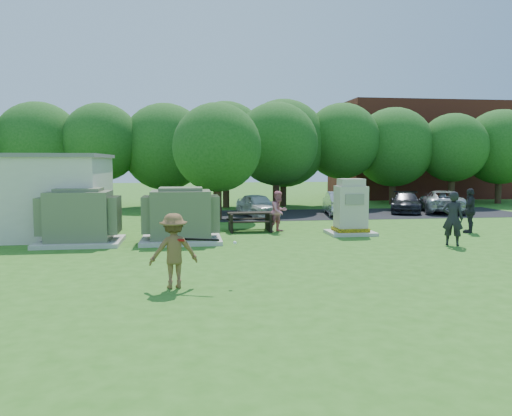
{
  "coord_description": "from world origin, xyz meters",
  "views": [
    {
      "loc": [
        -2.54,
        -14.48,
        3.02
      ],
      "look_at": [
        0.0,
        4.0,
        1.3
      ],
      "focal_mm": 35.0,
      "sensor_mm": 36.0,
      "label": 1
    }
  ],
  "objects": [
    {
      "name": "car_silver_b",
      "position": [
        12.61,
        13.65,
        0.66
      ],
      "size": [
        3.7,
        5.23,
        1.32
      ],
      "primitive_type": "imported",
      "rotation": [
        0.0,
        0.0,
        2.79
      ],
      "color": "#B1B1B6",
      "rests_on": "ground"
    },
    {
      "name": "tree_row",
      "position": [
        1.75,
        18.5,
        4.15
      ],
      "size": [
        41.3,
        13.3,
        7.3
      ],
      "color": "#47301E",
      "rests_on": "ground"
    },
    {
      "name": "car_white",
      "position": [
        1.31,
        12.9,
        0.63
      ],
      "size": [
        2.36,
        3.97,
        1.27
      ],
      "primitive_type": "imported",
      "rotation": [
        0.0,
        0.0,
        0.25
      ],
      "color": "silver",
      "rests_on": "ground"
    },
    {
      "name": "batting_equipment",
      "position": [
        -2.19,
        -2.63,
        1.16
      ],
      "size": [
        1.5,
        0.48,
        0.22
      ],
      "color": "black",
      "rests_on": "ground"
    },
    {
      "name": "person_at_picnic",
      "position": [
        1.37,
        6.66,
        0.89
      ],
      "size": [
        1.09,
        1.04,
        1.78
      ],
      "primitive_type": "imported",
      "rotation": [
        0.0,
        0.0,
        0.59
      ],
      "color": "#CF6D80",
      "rests_on": "ground"
    },
    {
      "name": "batter",
      "position": [
        -2.89,
        -2.53,
        0.9
      ],
      "size": [
        1.27,
        0.88,
        1.8
      ],
      "primitive_type": "imported",
      "rotation": [
        0.0,
        0.0,
        3.33
      ],
      "color": "brown",
      "rests_on": "ground"
    },
    {
      "name": "brick_building",
      "position": [
        18.0,
        27.0,
        4.0
      ],
      "size": [
        15.0,
        8.0,
        8.0
      ],
      "primitive_type": "cube",
      "color": "maroon",
      "rests_on": "ground"
    },
    {
      "name": "transformer_left",
      "position": [
        -6.5,
        4.5,
        0.97
      ],
      "size": [
        3.0,
        2.4,
        2.07
      ],
      "color": "beige",
      "rests_on": "ground"
    },
    {
      "name": "ground",
      "position": [
        0.0,
        0.0,
        0.0
      ],
      "size": [
        120.0,
        120.0,
        0.0
      ],
      "primitive_type": "plane",
      "color": "#2D6619",
      "rests_on": "ground"
    },
    {
      "name": "car_dark",
      "position": [
        10.44,
        13.85,
        0.61
      ],
      "size": [
        3.25,
        4.51,
        1.21
      ],
      "primitive_type": "imported",
      "rotation": [
        0.0,
        0.0,
        -0.42
      ],
      "color": "black",
      "rests_on": "ground"
    },
    {
      "name": "person_by_generator",
      "position": [
        6.96,
        2.3,
        0.99
      ],
      "size": [
        0.86,
        0.8,
        1.98
      ],
      "primitive_type": "imported",
      "rotation": [
        0.0,
        0.0,
        2.54
      ],
      "color": "black",
      "rests_on": "ground"
    },
    {
      "name": "transformer_right",
      "position": [
        -2.8,
        4.5,
        0.97
      ],
      "size": [
        3.0,
        2.4,
        2.07
      ],
      "color": "beige",
      "rests_on": "ground"
    },
    {
      "name": "car_silver_a",
      "position": [
        6.05,
        13.03,
        0.68
      ],
      "size": [
        2.05,
        4.31,
        1.36
      ],
      "primitive_type": "imported",
      "rotation": [
        0.0,
        0.0,
        2.99
      ],
      "color": "#BBBCC0",
      "rests_on": "ground"
    },
    {
      "name": "person_walking_right",
      "position": [
        9.39,
        5.24,
        0.96
      ],
      "size": [
        1.1,
        1.14,
        1.91
      ],
      "primitive_type": "imported",
      "rotation": [
        0.0,
        0.0,
        3.98
      ],
      "color": "#242529",
      "rests_on": "ground"
    },
    {
      "name": "parking_strip",
      "position": [
        7.0,
        13.5,
        0.01
      ],
      "size": [
        20.0,
        6.0,
        0.01
      ],
      "primitive_type": "cube",
      "color": "#232326",
      "rests_on": "ground"
    },
    {
      "name": "picnic_table",
      "position": [
        0.14,
        7.08,
        0.52
      ],
      "size": [
        1.93,
        1.45,
        0.83
      ],
      "color": "black",
      "rests_on": "ground"
    },
    {
      "name": "generator_cabinet",
      "position": [
        4.21,
        5.53,
        1.02
      ],
      "size": [
        1.91,
        1.57,
        2.33
      ],
      "color": "beige",
      "rests_on": "ground"
    }
  ]
}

